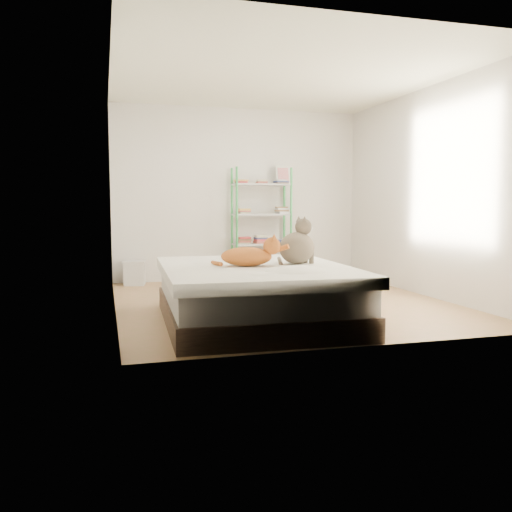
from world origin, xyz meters
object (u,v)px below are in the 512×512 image
object	(u,v)px
bed	(254,294)
orange_cat	(246,254)
cardboard_box	(286,280)
shelf_unit	(262,227)
grey_cat	(297,241)
white_bin	(135,273)

from	to	relation	value
bed	orange_cat	bearing A→B (deg)	-157.13
orange_cat	cardboard_box	world-z (taller)	orange_cat
shelf_unit	cardboard_box	distance (m)	1.46
orange_cat	cardboard_box	distance (m)	1.90
grey_cat	cardboard_box	world-z (taller)	grey_cat
white_bin	cardboard_box	bearing A→B (deg)	-34.70
white_bin	orange_cat	bearing A→B (deg)	-72.43
white_bin	bed	bearing A→B (deg)	-70.60
grey_cat	white_bin	distance (m)	3.21
bed	white_bin	distance (m)	3.00
cardboard_box	white_bin	xyz separation A→B (m)	(-1.85, 1.28, -0.00)
shelf_unit	white_bin	distance (m)	2.01
white_bin	shelf_unit	bearing A→B (deg)	0.93
bed	cardboard_box	distance (m)	1.77
orange_cat	cardboard_box	xyz separation A→B (m)	(0.94, 1.58, -0.49)
bed	orange_cat	world-z (taller)	orange_cat
bed	orange_cat	size ratio (longest dim) A/B	3.90
shelf_unit	white_bin	size ratio (longest dim) A/B	4.95
grey_cat	cardboard_box	size ratio (longest dim) A/B	0.71
bed	white_bin	xyz separation A→B (m)	(-0.99, 2.82, -0.10)
grey_cat	white_bin	xyz separation A→B (m)	(-1.44, 2.80, -0.61)
orange_cat	cardboard_box	bearing A→B (deg)	76.44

